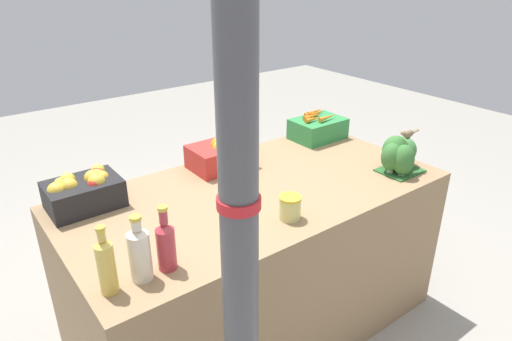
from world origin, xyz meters
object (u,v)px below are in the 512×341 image
Objects in this scene: orange_crate at (221,154)px; broccoli_pile at (399,154)px; juice_bottle_cloudy at (140,253)px; sparrow_bird at (408,134)px; pickle_jar at (290,207)px; apple_crate at (84,190)px; juice_bottle_golden at (106,265)px; juice_bottle_ruby at (166,244)px; support_pole at (239,242)px; carrot_crate at (318,128)px.

broccoli_pile is (0.72, -0.60, 0.02)m from orange_crate.
juice_bottle_cloudy is 1.86× the size of sparrow_bird.
pickle_jar is (-0.06, -0.64, -0.02)m from orange_crate.
sparrow_bird is (1.46, -0.64, 0.14)m from apple_crate.
juice_bottle_golden and juice_bottle_ruby have the same top height.
pickle_jar is at bearing -95.67° from orange_crate.
juice_bottle_golden is 0.80m from pickle_jar.
juice_bottle_ruby is at bearing 90.41° from support_pole.
sparrow_bird is (0.73, -0.64, 0.14)m from orange_crate.
sparrow_bird is at bearing -0.03° from juice_bottle_ruby.
sparrow_bird is at bearing -23.64° from apple_crate.
juice_bottle_ruby is at bearing -178.58° from broccoli_pile.
apple_crate is at bearing -20.47° from sparrow_bird.
support_pole is at bearing -141.22° from carrot_crate.
broccoli_pile reaches higher than carrot_crate.
broccoli_pile is 1.06× the size of juice_bottle_cloudy.
support_pole reaches higher than apple_crate.
apple_crate is at bearing 157.47° from broccoli_pile.
orange_crate is 0.98m from juice_bottle_cloudy.
pickle_jar is (0.67, -0.64, -0.03)m from apple_crate.
juice_bottle_golden reaches higher than orange_crate.
pickle_jar is 0.81m from sparrow_bird.
orange_crate is 2.35× the size of sparrow_bird.
orange_crate reaches higher than pickle_jar.
juice_bottle_ruby is 2.38× the size of pickle_jar.
sparrow_bird reaches higher than pickle_jar.
carrot_crate is 1.51m from juice_bottle_ruby.
juice_bottle_golden reaches higher than carrot_crate.
broccoli_pile reaches higher than pickle_jar.
support_pole is 9.43× the size of juice_bottle_ruby.
juice_bottle_golden reaches higher than apple_crate.
juice_bottle_golden reaches higher than pickle_jar.
orange_crate is at bearing 140.27° from broccoli_pile.
broccoli_pile is 1.47m from juice_bottle_cloudy.
juice_bottle_cloudy reaches higher than sparrow_bird.
broccoli_pile is at bearing -22.53° from apple_crate.
sparrow_bird is at bearing -41.21° from orange_crate.
juice_bottle_cloudy is at bearing 3.14° from sparrow_bird.
juice_bottle_golden is at bearing -143.74° from orange_crate.
juice_bottle_ruby is at bearing -0.00° from juice_bottle_golden.
support_pole is at bearing -64.30° from juice_bottle_golden.
pickle_jar is (0.80, -0.00, -0.06)m from juice_bottle_golden.
orange_crate is 1.07m from juice_bottle_golden.
broccoli_pile is at bearing -89.66° from carrot_crate.
support_pole is 9.40× the size of juice_bottle_golden.
juice_bottle_ruby is at bearing -82.21° from apple_crate.
pickle_jar is (0.59, -0.00, -0.05)m from juice_bottle_ruby.
support_pole is 7.53× the size of carrot_crate.
juice_bottle_cloudy is (0.12, -0.00, -0.00)m from juice_bottle_golden.
apple_crate is 2.35× the size of sparrow_bird.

